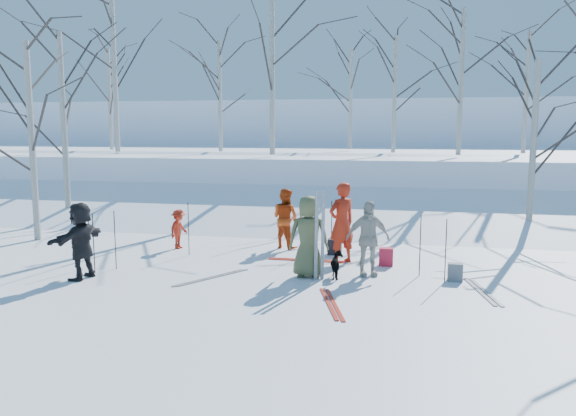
% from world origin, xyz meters
% --- Properties ---
extents(ground, '(120.00, 120.00, 0.00)m').
position_xyz_m(ground, '(0.00, 0.00, 0.00)').
color(ground, white).
rests_on(ground, ground).
extents(snow_ramp, '(70.00, 9.49, 4.12)m').
position_xyz_m(snow_ramp, '(0.00, 7.00, 0.15)').
color(snow_ramp, white).
rests_on(snow_ramp, ground).
extents(snow_plateau, '(70.00, 18.00, 2.20)m').
position_xyz_m(snow_plateau, '(0.00, 17.00, 1.00)').
color(snow_plateau, white).
rests_on(snow_plateau, ground).
extents(far_hill, '(90.00, 30.00, 6.00)m').
position_xyz_m(far_hill, '(0.00, 38.00, 2.00)').
color(far_hill, white).
rests_on(far_hill, ground).
extents(skier_olive_center, '(0.91, 0.63, 1.77)m').
position_xyz_m(skier_olive_center, '(0.73, 0.18, 0.89)').
color(skier_olive_center, '#4C5231').
rests_on(skier_olive_center, ground).
extents(skier_red_north, '(0.83, 0.82, 1.93)m').
position_xyz_m(skier_red_north, '(1.28, 1.62, 0.96)').
color(skier_red_north, '#AD2210').
rests_on(skier_red_north, ground).
extents(skier_redor_behind, '(0.98, 0.91, 1.61)m').
position_xyz_m(skier_redor_behind, '(-0.39, 3.00, 0.80)').
color(skier_redor_behind, '#B93B0E').
rests_on(skier_redor_behind, ground).
extents(skier_red_seated, '(0.51, 0.74, 1.05)m').
position_xyz_m(skier_red_seated, '(-3.16, 2.33, 0.53)').
color(skier_red_seated, '#AD2210').
rests_on(skier_red_seated, ground).
extents(skier_cream_east, '(1.05, 0.71, 1.65)m').
position_xyz_m(skier_cream_east, '(1.97, 0.54, 0.82)').
color(skier_cream_east, beige).
rests_on(skier_cream_east, ground).
extents(skier_grey_west, '(0.72, 1.59, 1.65)m').
position_xyz_m(skier_grey_west, '(-3.97, -0.97, 0.82)').
color(skier_grey_west, black).
rests_on(skier_grey_west, ground).
extents(dog, '(0.44, 0.71, 0.55)m').
position_xyz_m(dog, '(1.36, 0.21, 0.28)').
color(dog, black).
rests_on(dog, ground).
extents(upright_ski_left, '(0.12, 0.17, 1.90)m').
position_xyz_m(upright_ski_left, '(0.95, -0.11, 0.95)').
color(upright_ski_left, silver).
rests_on(upright_ski_left, ground).
extents(upright_ski_right, '(0.12, 0.23, 1.89)m').
position_xyz_m(upright_ski_right, '(1.07, -0.05, 0.95)').
color(upright_ski_right, silver).
rests_on(upright_ski_right, ground).
extents(ski_pair_a, '(1.89, 2.08, 0.02)m').
position_xyz_m(ski_pair_a, '(-1.28, -0.36, 0.01)').
color(ski_pair_a, silver).
rests_on(ski_pair_a, ground).
extents(ski_pair_b, '(0.20, 1.90, 0.02)m').
position_xyz_m(ski_pair_b, '(0.44, 1.64, 0.01)').
color(ski_pair_b, '#B12819').
rests_on(ski_pair_b, ground).
extents(ski_pair_c, '(0.90, 1.97, 0.02)m').
position_xyz_m(ski_pair_c, '(4.27, -0.25, 0.01)').
color(ski_pair_c, silver).
rests_on(ski_pair_c, ground).
extents(ski_pair_d, '(1.23, 2.01, 0.02)m').
position_xyz_m(ski_pair_d, '(1.48, -1.64, 0.01)').
color(ski_pair_d, '#B12819').
rests_on(ski_pair_d, ground).
extents(ski_pole_a, '(0.02, 0.02, 1.34)m').
position_xyz_m(ski_pole_a, '(-3.96, -0.50, 0.67)').
color(ski_pole_a, black).
rests_on(ski_pole_a, ground).
extents(ski_pole_b, '(0.02, 0.02, 1.34)m').
position_xyz_m(ski_pole_b, '(-3.68, -0.07, 0.67)').
color(ski_pole_b, black).
rests_on(ski_pole_b, ground).
extents(ski_pole_c, '(0.02, 0.02, 1.34)m').
position_xyz_m(ski_pole_c, '(0.32, 2.16, 0.67)').
color(ski_pole_c, black).
rests_on(ski_pole_c, ground).
extents(ski_pole_d, '(0.02, 0.02, 1.34)m').
position_xyz_m(ski_pole_d, '(0.89, 2.76, 0.67)').
color(ski_pole_d, black).
rests_on(ski_pole_d, ground).
extents(ski_pole_e, '(0.02, 0.02, 1.34)m').
position_xyz_m(ski_pole_e, '(-2.59, 1.62, 0.67)').
color(ski_pole_e, black).
rests_on(ski_pole_e, ground).
extents(ski_pole_f, '(0.02, 0.02, 1.34)m').
position_xyz_m(ski_pole_f, '(3.08, 0.74, 0.67)').
color(ski_pole_f, black).
rests_on(ski_pole_f, ground).
extents(ski_pole_g, '(0.02, 0.02, 1.34)m').
position_xyz_m(ski_pole_g, '(3.59, 0.29, 0.67)').
color(ski_pole_g, black).
rests_on(ski_pole_g, ground).
extents(ski_pole_h, '(0.02, 0.02, 1.34)m').
position_xyz_m(ski_pole_h, '(-4.34, -0.05, 0.67)').
color(ski_pole_h, black).
rests_on(ski_pole_h, ground).
extents(backpack_red, '(0.32, 0.22, 0.42)m').
position_xyz_m(backpack_red, '(2.34, 1.53, 0.21)').
color(backpack_red, '#B81C34').
rests_on(backpack_red, ground).
extents(backpack_grey, '(0.30, 0.20, 0.38)m').
position_xyz_m(backpack_grey, '(3.81, 0.47, 0.19)').
color(backpack_grey, slate).
rests_on(backpack_grey, ground).
extents(backpack_dark, '(0.34, 0.24, 0.40)m').
position_xyz_m(backpack_dark, '(1.01, 2.46, 0.20)').
color(backpack_dark, black).
rests_on(backpack_dark, ground).
extents(birch_plateau_a, '(3.94, 3.94, 4.77)m').
position_xyz_m(birch_plateau_a, '(-11.26, 13.46, 4.58)').
color(birch_plateau_a, silver).
rests_on(birch_plateau_a, snow_plateau).
extents(birch_plateau_c, '(4.38, 4.38, 5.39)m').
position_xyz_m(birch_plateau_c, '(4.64, 10.73, 4.90)').
color(birch_plateau_c, silver).
rests_on(birch_plateau_c, snow_plateau).
extents(birch_plateau_d, '(3.97, 3.97, 4.81)m').
position_xyz_m(birch_plateau_d, '(7.36, 12.90, 4.61)').
color(birch_plateau_d, silver).
rests_on(birch_plateau_d, snow_plateau).
extents(birch_plateau_e, '(4.04, 4.04, 4.91)m').
position_xyz_m(birch_plateau_e, '(-0.06, 16.71, 4.65)').
color(birch_plateau_e, silver).
rests_on(birch_plateau_e, snow_plateau).
extents(birch_plateau_f, '(3.94, 3.94, 4.77)m').
position_xyz_m(birch_plateau_f, '(2.16, 12.64, 4.58)').
color(birch_plateau_f, silver).
rests_on(birch_plateau_f, snow_plateau).
extents(birch_plateau_g, '(5.80, 5.80, 7.42)m').
position_xyz_m(birch_plateau_g, '(-9.66, 11.10, 5.91)').
color(birch_plateau_g, silver).
rests_on(birch_plateau_g, snow_plateau).
extents(birch_plateau_i, '(3.94, 3.94, 4.77)m').
position_xyz_m(birch_plateau_i, '(-5.32, 12.24, 4.58)').
color(birch_plateau_i, silver).
rests_on(birch_plateau_i, snow_plateau).
extents(birch_plateau_j, '(5.29, 5.29, 6.70)m').
position_xyz_m(birch_plateau_j, '(-2.36, 9.70, 5.55)').
color(birch_plateau_j, silver).
rests_on(birch_plateau_j, snow_plateau).
extents(birch_edge_a, '(4.52, 4.52, 5.60)m').
position_xyz_m(birch_edge_a, '(-7.64, 2.61, 2.80)').
color(birch_edge_a, silver).
rests_on(birch_edge_a, ground).
extents(birch_edge_d, '(5.07, 5.07, 6.38)m').
position_xyz_m(birch_edge_d, '(-8.66, 5.71, 3.19)').
color(birch_edge_d, silver).
rests_on(birch_edge_d, ground).
extents(birch_edge_e, '(4.18, 4.18, 5.12)m').
position_xyz_m(birch_edge_e, '(6.30, 5.87, 2.56)').
color(birch_edge_e, silver).
rests_on(birch_edge_e, ground).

